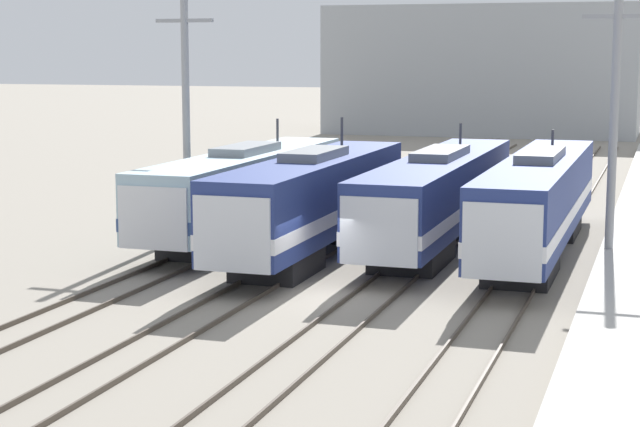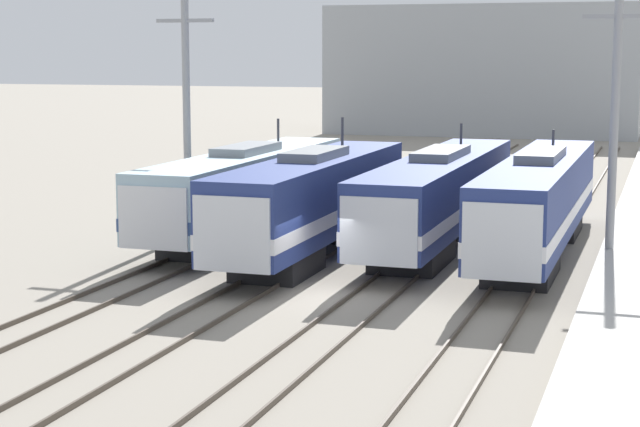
{
  "view_description": "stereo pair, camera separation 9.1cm",
  "coord_description": "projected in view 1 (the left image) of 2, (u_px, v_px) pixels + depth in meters",
  "views": [
    {
      "loc": [
        11.14,
        -32.8,
        8.01
      ],
      "look_at": [
        -0.31,
        2.16,
        2.44
      ],
      "focal_mm": 60.0,
      "sensor_mm": 36.0,
      "label": 1
    },
    {
      "loc": [
        11.23,
        -32.77,
        8.01
      ],
      "look_at": [
        -0.31,
        2.16,
        2.44
      ],
      "focal_mm": 60.0,
      "sensor_mm": 36.0,
      "label": 2
    }
  ],
  "objects": [
    {
      "name": "ground_plane",
      "position": [
        309.0,
        296.0,
        35.45
      ],
      "size": [
        400.0,
        400.0,
        0.0
      ],
      "primitive_type": "plane",
      "color": "gray"
    },
    {
      "name": "rail_pair_far_left",
      "position": [
        137.0,
        281.0,
        37.39
      ],
      "size": [
        1.51,
        120.0,
        0.15
      ],
      "color": "#4C4238",
      "rests_on": "ground_plane"
    },
    {
      "name": "rail_pair_center_left",
      "position": [
        249.0,
        289.0,
        36.09
      ],
      "size": [
        1.51,
        120.0,
        0.15
      ],
      "color": "#4C4238",
      "rests_on": "ground_plane"
    },
    {
      "name": "rail_pair_center_right",
      "position": [
        370.0,
        298.0,
        34.78
      ],
      "size": [
        1.51,
        120.0,
        0.15
      ],
      "color": "#4C4238",
      "rests_on": "ground_plane"
    },
    {
      "name": "rail_pair_far_right",
      "position": [
        500.0,
        308.0,
        33.48
      ],
      "size": [
        1.51,
        120.0,
        0.15
      ],
      "color": "#4C4238",
      "rests_on": "ground_plane"
    },
    {
      "name": "locomotive_far_left",
      "position": [
        242.0,
        191.0,
        46.22
      ],
      "size": [
        3.0,
        17.96,
        4.92
      ],
      "color": "#232326",
      "rests_on": "ground_plane"
    },
    {
      "name": "locomotive_center_left",
      "position": [
        310.0,
        203.0,
        41.81
      ],
      "size": [
        2.94,
        16.91,
        5.27
      ],
      "color": "black",
      "rests_on": "ground_plane"
    },
    {
      "name": "locomotive_center_right",
      "position": [
        437.0,
        197.0,
        44.24
      ],
      "size": [
        2.94,
        19.82,
        4.81
      ],
      "color": "black",
      "rests_on": "ground_plane"
    },
    {
      "name": "locomotive_far_right",
      "position": [
        538.0,
        203.0,
        41.84
      ],
      "size": [
        2.75,
        19.66,
        4.7
      ],
      "color": "black",
      "rests_on": "ground_plane"
    },
    {
      "name": "catenary_tower_left",
      "position": [
        186.0,
        110.0,
        46.24
      ],
      "size": [
        2.65,
        0.33,
        10.61
      ],
      "color": "gray",
      "rests_on": "ground_plane"
    },
    {
      "name": "catenary_tower_right",
      "position": [
        614.0,
        118.0,
        40.72
      ],
      "size": [
        2.65,
        0.33,
        10.61
      ],
      "color": "gray",
      "rests_on": "ground_plane"
    },
    {
      "name": "depot_building",
      "position": [
        483.0,
        70.0,
        105.36
      ],
      "size": [
        29.82,
        12.32,
        12.45
      ],
      "color": "#9EA3A8",
      "rests_on": "ground_plane"
    }
  ]
}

